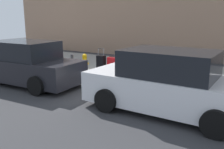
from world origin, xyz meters
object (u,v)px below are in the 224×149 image
Objects in this scene: parked_car_charcoal_1 at (26,64)px; suitcase_black_6 at (101,64)px; fire_hydrant at (85,62)px; suitcase_teal_2 at (150,71)px; suitcase_navy_3 at (136,68)px; bollard_post at (72,62)px; suitcase_silver_0 at (181,77)px; suitcase_maroon_4 at (124,67)px; suitcase_olive_1 at (166,74)px; suitcase_red_5 at (112,66)px; parked_car_white_0 at (168,84)px; parking_meter at (221,64)px.

suitcase_black_6 is at bearing -124.55° from parked_car_charcoal_1.
suitcase_teal_2 is at bearing -179.39° from fire_hydrant.
bollard_post is at bearing 1.50° from suitcase_navy_3.
suitcase_maroon_4 is at bearing -0.49° from suitcase_silver_0.
suitcase_maroon_4 is (1.77, -0.02, 0.08)m from suitcase_olive_1.
suitcase_olive_1 is 2.85m from suitcase_black_6.
fire_hydrant is 0.61m from bollard_post.
suitcase_teal_2 is at bearing -170.14° from suitcase_navy_3.
suitcase_black_6 reaches higher than suitcase_red_5.
fire_hydrant is at bearing -1.53° from suitcase_navy_3.
fire_hydrant is 1.08× the size of bollard_post.
parked_car_charcoal_1 is (0.24, 2.36, 0.27)m from bollard_post.
suitcase_red_5 is 0.17× the size of parked_car_white_0.
suitcase_red_5 is at bearing -1.03° from suitcase_silver_0.
suitcase_teal_2 is at bearing 5.11° from parking_meter.
fire_hydrant is 2.66m from parked_car_charcoal_1.
suitcase_teal_2 is at bearing -0.93° from suitcase_silver_0.
suitcase_silver_0 is at bearing -178.09° from bollard_post.
suitcase_navy_3 is at bearing 9.86° from suitcase_teal_2.
suitcase_silver_0 is 0.65× the size of parking_meter.
suitcase_silver_0 is 4.92m from bollard_post.
suitcase_teal_2 is 2.24m from suitcase_black_6.
bollard_post is 0.16× the size of parked_car_charcoal_1.
parked_car_charcoal_1 reaches higher than suitcase_red_5.
parking_meter reaches higher than suitcase_red_5.
suitcase_silver_0 is 1.78m from suitcase_navy_3.
suitcase_black_6 reaches higher than suitcase_teal_2.
parked_car_charcoal_1 is (3.38, 2.44, 0.23)m from suitcase_navy_3.
suitcase_navy_3 is (1.78, 0.08, 0.13)m from suitcase_silver_0.
suitcase_maroon_4 is (2.36, -0.02, 0.12)m from suitcase_silver_0.
suitcase_navy_3 is 0.25× the size of parked_car_charcoal_1.
suitcase_teal_2 is 0.59m from suitcase_navy_3.
fire_hydrant reaches higher than suitcase_red_5.
suitcase_olive_1 is 1.02× the size of suitcase_teal_2.
bollard_post is 0.16× the size of parked_car_white_0.
parked_car_white_0 is (-2.15, 2.44, 0.25)m from suitcase_navy_3.
suitcase_olive_1 is at bearing 7.29° from parking_meter.
suitcase_navy_3 reaches higher than bollard_post.
parking_meter is (-1.82, -0.23, 0.52)m from suitcase_olive_1.
suitcase_navy_3 reaches higher than suitcase_black_6.
suitcase_navy_3 is (0.58, 0.10, 0.05)m from suitcase_teal_2.
suitcase_olive_1 is at bearing -69.27° from parked_car_white_0.
suitcase_teal_2 is 0.81× the size of suitcase_navy_3.
suitcase_silver_0 is 0.90× the size of suitcase_olive_1.
suitcase_olive_1 reaches higher than suitcase_red_5.
parking_meter is at bearing -173.96° from suitcase_navy_3.
parked_car_white_0 is (-3.29, 2.58, 0.28)m from suitcase_red_5.
fire_hydrant reaches higher than bollard_post.
suitcase_silver_0 is 0.18× the size of parked_car_white_0.
suitcase_olive_1 is 1.19m from suitcase_navy_3.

